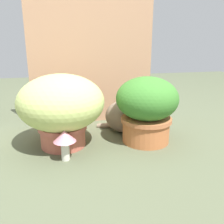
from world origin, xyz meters
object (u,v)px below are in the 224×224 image
Objects in this scene: grass_planter at (61,106)px; mushroom_ornament_pink at (65,139)px; cat at (127,115)px; leafy_planter at (147,107)px.

grass_planter is 3.02× the size of mushroom_ornament_pink.
leafy_planter is at bearing -66.38° from cat.
leafy_planter reaches higher than cat.
mushroom_ornament_pink is at bearing -88.95° from grass_planter.
grass_planter reaches higher than mushroom_ornament_pink.
grass_planter is 0.50m from leafy_planter.
leafy_planter is 0.53m from mushroom_ornament_pink.
grass_planter is 1.23× the size of leafy_planter.
cat is (-0.07, 0.17, -0.10)m from leafy_planter.
grass_planter reaches higher than leafy_planter.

